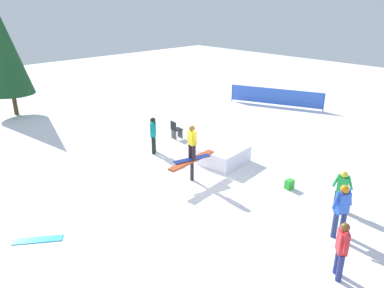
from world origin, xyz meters
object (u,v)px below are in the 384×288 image
at_px(backpack_on_snow, 289,184).
at_px(pine_tree_near, 6,55).
at_px(loose_snowboard_cyan, 38,240).
at_px(rail_feature, 192,163).
at_px(folding_chair, 176,130).
at_px(bystander_green, 342,189).
at_px(bystander_blue, 342,208).
at_px(main_rider_on_rail, 192,143).
at_px(bystander_red, 342,247).
at_px(bystander_teal, 153,133).

distance_m(backpack_on_snow, pine_tree_near, 16.76).
height_order(loose_snowboard_cyan, pine_tree_near, pine_tree_near).
xyz_separation_m(loose_snowboard_cyan, backpack_on_snow, (-7.74, 3.20, 0.16)).
relative_size(rail_feature, folding_chair, 2.62).
bearing_deg(bystander_green, folding_chair, -22.62).
height_order(rail_feature, bystander_blue, bystander_blue).
height_order(rail_feature, main_rider_on_rail, main_rider_on_rail).
distance_m(bystander_blue, bystander_green, 1.51).
bearing_deg(backpack_on_snow, folding_chair, -85.22).
xyz_separation_m(bystander_red, bystander_blue, (-1.62, -0.79, 0.05)).
bearing_deg(main_rider_on_rail, bystander_green, 125.61).
bearing_deg(bystander_teal, backpack_on_snow, -123.61).
height_order(bystander_red, backpack_on_snow, bystander_red).
relative_size(bystander_red, folding_chair, 1.73).
bearing_deg(bystander_blue, pine_tree_near, 118.84).
bearing_deg(bystander_blue, main_rider_on_rail, 118.42).
xyz_separation_m(main_rider_on_rail, backpack_on_snow, (-2.03, 2.89, -1.31)).
bearing_deg(folding_chair, bystander_red, 167.98).
bearing_deg(pine_tree_near, loose_snowboard_cyan, 72.11).
bearing_deg(bystander_red, folding_chair, 31.61).
bearing_deg(bystander_red, bystander_green, -13.46).
bearing_deg(rail_feature, main_rider_on_rail, 0.00).
relative_size(bystander_red, bystander_green, 1.12).
height_order(folding_chair, backpack_on_snow, folding_chair).
distance_m(bystander_green, pine_tree_near, 18.47).
bearing_deg(main_rider_on_rail, folding_chair, -110.51).
bearing_deg(backpack_on_snow, bystander_blue, 68.94).
relative_size(main_rider_on_rail, folding_chair, 1.68).
distance_m(main_rider_on_rail, bystander_blue, 5.46).
distance_m(main_rider_on_rail, bystander_green, 5.22).
bearing_deg(bystander_red, loose_snowboard_cyan, 86.93).
relative_size(main_rider_on_rail, bystander_green, 1.08).
xyz_separation_m(bystander_teal, folding_chair, (-1.87, -0.65, -0.49)).
xyz_separation_m(bystander_red, loose_snowboard_cyan, (4.67, -6.50, -0.84)).
bearing_deg(bystander_teal, folding_chair, -27.69).
xyz_separation_m(bystander_red, pine_tree_near, (0.52, -19.36, 2.53)).
bearing_deg(loose_snowboard_cyan, main_rider_on_rail, -148.13).
relative_size(bystander_blue, pine_tree_near, 0.29).
xyz_separation_m(rail_feature, bystander_green, (-1.95, 4.78, 0.06)).
bearing_deg(bystander_teal, pine_tree_near, 55.45).
distance_m(rail_feature, bystander_teal, 3.15).
xyz_separation_m(bystander_blue, pine_tree_near, (2.14, -18.57, 2.48)).
height_order(bystander_red, bystander_teal, bystander_teal).
distance_m(loose_snowboard_cyan, pine_tree_near, 13.92).
bearing_deg(bystander_blue, loose_snowboard_cyan, 160.02).
height_order(rail_feature, bystander_green, bystander_green).
relative_size(main_rider_on_rail, bystander_teal, 0.92).
relative_size(main_rider_on_rail, bystander_blue, 0.92).
relative_size(bystander_green, loose_snowboard_cyan, 1.01).
distance_m(main_rider_on_rail, bystander_red, 6.31).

